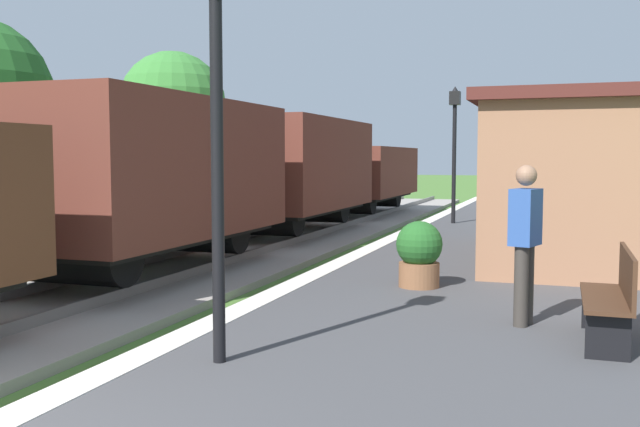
{
  "coord_description": "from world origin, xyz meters",
  "views": [
    {
      "loc": [
        3.97,
        -2.59,
        2.04
      ],
      "look_at": [
        -0.15,
        9.37,
        1.03
      ],
      "focal_mm": 39.7,
      "sensor_mm": 36.0,
      "label": 1
    }
  ],
  "objects_px": {
    "bench_down_platform": "(584,214)",
    "tree_field_left": "(173,105)",
    "freight_train": "(238,181)",
    "bench_near_hut": "(613,295)",
    "lamp_post_near": "(216,67)",
    "lamp_post_far": "(455,129)",
    "person_waiting": "(525,238)",
    "potted_planter": "(419,253)",
    "station_hut": "(589,180)"
  },
  "relations": [
    {
      "from": "lamp_post_near",
      "to": "lamp_post_far",
      "type": "relative_size",
      "value": 1.0
    },
    {
      "from": "freight_train",
      "to": "tree_field_left",
      "type": "distance_m",
      "value": 9.02
    },
    {
      "from": "bench_near_hut",
      "to": "person_waiting",
      "type": "distance_m",
      "value": 1.1
    },
    {
      "from": "bench_near_hut",
      "to": "bench_down_platform",
      "type": "xyz_separation_m",
      "value": [
        0.0,
        10.48,
        0.0
      ]
    },
    {
      "from": "station_hut",
      "to": "bench_down_platform",
      "type": "xyz_separation_m",
      "value": [
        0.05,
        4.64,
        -0.93
      ]
    },
    {
      "from": "bench_near_hut",
      "to": "tree_field_left",
      "type": "xyz_separation_m",
      "value": [
        -12.39,
        12.84,
        2.99
      ]
    },
    {
      "from": "lamp_post_near",
      "to": "tree_field_left",
      "type": "bearing_deg",
      "value": 121.91
    },
    {
      "from": "bench_near_hut",
      "to": "bench_down_platform",
      "type": "height_order",
      "value": "same"
    },
    {
      "from": "freight_train",
      "to": "lamp_post_near",
      "type": "bearing_deg",
      "value": -65.54
    },
    {
      "from": "bench_near_hut",
      "to": "lamp_post_near",
      "type": "height_order",
      "value": "lamp_post_near"
    },
    {
      "from": "freight_train",
      "to": "person_waiting",
      "type": "bearing_deg",
      "value": -42.68
    },
    {
      "from": "freight_train",
      "to": "station_hut",
      "type": "height_order",
      "value": "station_hut"
    },
    {
      "from": "freight_train",
      "to": "tree_field_left",
      "type": "xyz_separation_m",
      "value": [
        -5.53,
        6.78,
        2.16
      ]
    },
    {
      "from": "station_hut",
      "to": "lamp_post_far",
      "type": "bearing_deg",
      "value": 117.31
    },
    {
      "from": "tree_field_left",
      "to": "lamp_post_far",
      "type": "bearing_deg",
      "value": -4.57
    },
    {
      "from": "freight_train",
      "to": "tree_field_left",
      "type": "relative_size",
      "value": 4.8
    },
    {
      "from": "station_hut",
      "to": "tree_field_left",
      "type": "bearing_deg",
      "value": 150.42
    },
    {
      "from": "freight_train",
      "to": "bench_near_hut",
      "type": "xyz_separation_m",
      "value": [
        6.85,
        -6.06,
        -0.83
      ]
    },
    {
      "from": "bench_down_platform",
      "to": "tree_field_left",
      "type": "height_order",
      "value": "tree_field_left"
    },
    {
      "from": "bench_down_platform",
      "to": "station_hut",
      "type": "bearing_deg",
      "value": -90.66
    },
    {
      "from": "station_hut",
      "to": "person_waiting",
      "type": "distance_m",
      "value": 5.4
    },
    {
      "from": "lamp_post_near",
      "to": "lamp_post_far",
      "type": "height_order",
      "value": "same"
    },
    {
      "from": "freight_train",
      "to": "bench_down_platform",
      "type": "relative_size",
      "value": 17.33
    },
    {
      "from": "person_waiting",
      "to": "tree_field_left",
      "type": "height_order",
      "value": "tree_field_left"
    },
    {
      "from": "bench_down_platform",
      "to": "lamp_post_far",
      "type": "xyz_separation_m",
      "value": [
        -3.29,
        1.63,
        2.08
      ]
    },
    {
      "from": "lamp_post_near",
      "to": "lamp_post_far",
      "type": "bearing_deg",
      "value": 90.0
    },
    {
      "from": "bench_near_hut",
      "to": "lamp_post_far",
      "type": "distance_m",
      "value": 12.72
    },
    {
      "from": "lamp_post_far",
      "to": "station_hut",
      "type": "bearing_deg",
      "value": -62.69
    },
    {
      "from": "freight_train",
      "to": "station_hut",
      "type": "distance_m",
      "value": 6.8
    },
    {
      "from": "freight_train",
      "to": "bench_near_hut",
      "type": "distance_m",
      "value": 9.18
    },
    {
      "from": "station_hut",
      "to": "bench_near_hut",
      "type": "bearing_deg",
      "value": -89.48
    },
    {
      "from": "bench_near_hut",
      "to": "lamp_post_far",
      "type": "xyz_separation_m",
      "value": [
        -3.29,
        12.11,
        2.08
      ]
    },
    {
      "from": "person_waiting",
      "to": "potted_planter",
      "type": "height_order",
      "value": "person_waiting"
    },
    {
      "from": "station_hut",
      "to": "bench_near_hut",
      "type": "relative_size",
      "value": 3.87
    },
    {
      "from": "station_hut",
      "to": "lamp_post_far",
      "type": "relative_size",
      "value": 1.57
    },
    {
      "from": "bench_down_platform",
      "to": "potted_planter",
      "type": "distance_m",
      "value": 8.44
    },
    {
      "from": "potted_planter",
      "to": "lamp_post_far",
      "type": "relative_size",
      "value": 0.25
    },
    {
      "from": "person_waiting",
      "to": "potted_planter",
      "type": "bearing_deg",
      "value": -33.91
    },
    {
      "from": "station_hut",
      "to": "lamp_post_near",
      "type": "height_order",
      "value": "lamp_post_near"
    },
    {
      "from": "station_hut",
      "to": "potted_planter",
      "type": "xyz_separation_m",
      "value": [
        -2.28,
        -3.46,
        -0.93
      ]
    },
    {
      "from": "tree_field_left",
      "to": "lamp_post_near",
      "type": "bearing_deg",
      "value": -58.09
    },
    {
      "from": "lamp_post_far",
      "to": "lamp_post_near",
      "type": "bearing_deg",
      "value": -90.0
    },
    {
      "from": "station_hut",
      "to": "lamp_post_far",
      "type": "distance_m",
      "value": 7.15
    },
    {
      "from": "tree_field_left",
      "to": "bench_near_hut",
      "type": "bearing_deg",
      "value": -46.03
    },
    {
      "from": "freight_train",
      "to": "bench_down_platform",
      "type": "height_order",
      "value": "freight_train"
    },
    {
      "from": "freight_train",
      "to": "potted_planter",
      "type": "height_order",
      "value": "freight_train"
    },
    {
      "from": "station_hut",
      "to": "lamp_post_far",
      "type": "xyz_separation_m",
      "value": [
        -3.24,
        6.27,
        1.15
      ]
    },
    {
      "from": "bench_down_platform",
      "to": "potted_planter",
      "type": "height_order",
      "value": "potted_planter"
    },
    {
      "from": "bench_near_hut",
      "to": "lamp_post_near",
      "type": "bearing_deg",
      "value": -151.79
    },
    {
      "from": "lamp_post_far",
      "to": "tree_field_left",
      "type": "distance_m",
      "value": 9.17
    }
  ]
}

